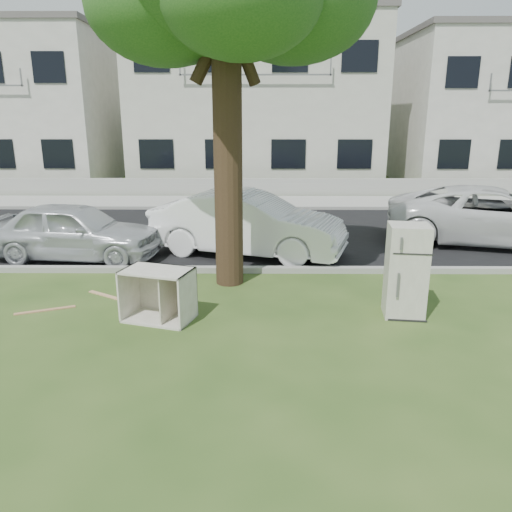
{
  "coord_description": "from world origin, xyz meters",
  "views": [
    {
      "loc": [
        0.2,
        -7.63,
        3.27
      ],
      "look_at": [
        0.13,
        0.6,
        0.9
      ],
      "focal_mm": 35.0,
      "sensor_mm": 36.0,
      "label": 1
    }
  ],
  "objects_px": {
    "car_right": "(493,216)",
    "car_left": "(75,231)",
    "car_center": "(247,224)",
    "fridge": "(406,271)",
    "cabinet": "(158,295)"
  },
  "relations": [
    {
      "from": "car_right",
      "to": "car_left",
      "type": "height_order",
      "value": "car_right"
    },
    {
      "from": "fridge",
      "to": "car_right",
      "type": "height_order",
      "value": "fridge"
    },
    {
      "from": "fridge",
      "to": "car_right",
      "type": "xyz_separation_m",
      "value": [
        3.57,
        4.77,
        -0.04
      ]
    },
    {
      "from": "car_right",
      "to": "cabinet",
      "type": "bearing_deg",
      "value": 137.95
    },
    {
      "from": "car_right",
      "to": "fridge",
      "type": "bearing_deg",
      "value": 157.92
    },
    {
      "from": "fridge",
      "to": "car_center",
      "type": "relative_size",
      "value": 0.34
    },
    {
      "from": "cabinet",
      "to": "car_left",
      "type": "distance_m",
      "value": 4.36
    },
    {
      "from": "car_right",
      "to": "car_left",
      "type": "relative_size",
      "value": 1.35
    },
    {
      "from": "car_center",
      "to": "car_left",
      "type": "distance_m",
      "value": 3.97
    },
    {
      "from": "cabinet",
      "to": "car_left",
      "type": "bearing_deg",
      "value": 143.46
    },
    {
      "from": "car_center",
      "to": "car_left",
      "type": "relative_size",
      "value": 1.17
    },
    {
      "from": "car_center",
      "to": "car_right",
      "type": "xyz_separation_m",
      "value": [
        6.26,
        1.1,
        -0.02
      ]
    },
    {
      "from": "cabinet",
      "to": "car_center",
      "type": "distance_m",
      "value": 4.13
    },
    {
      "from": "car_left",
      "to": "car_right",
      "type": "bearing_deg",
      "value": -74.91
    },
    {
      "from": "fridge",
      "to": "car_center",
      "type": "bearing_deg",
      "value": 133.08
    }
  ]
}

